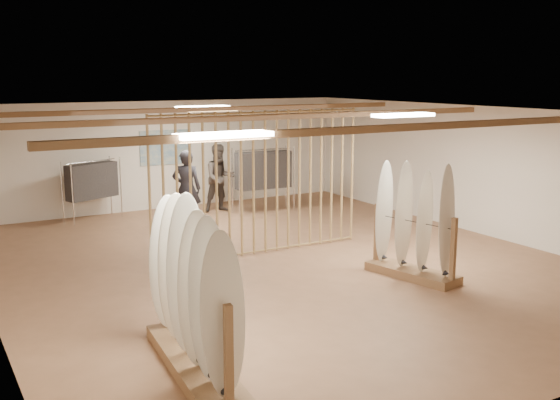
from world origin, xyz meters
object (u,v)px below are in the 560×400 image
rack_left (193,315)px  rack_right (413,240)px  clothing_rack_a (92,181)px  shopper_b (220,174)px  shopper_a (187,183)px  clothing_rack_b (263,170)px

rack_left → rack_right: 4.93m
rack_right → rack_left: bearing=-174.5°
rack_left → clothing_rack_a: 8.88m
rack_right → shopper_b: bearing=82.1°
clothing_rack_a → rack_left: bearing=-119.4°
rack_left → shopper_b: size_ratio=1.31×
shopper_a → clothing_rack_a: bearing=-16.8°
rack_right → clothing_rack_a: size_ratio=1.33×
clothing_rack_b → shopper_a: 2.42m
clothing_rack_b → shopper_b: 1.11m
clothing_rack_a → rack_right: bearing=-86.1°
rack_left → clothing_rack_b: bearing=61.9°
shopper_a → shopper_b: size_ratio=1.03×
clothing_rack_b → shopper_b: (-0.95, 0.57, -0.10)m
rack_right → shopper_a: 5.89m
rack_left → clothing_rack_a: size_ratio=1.73×
clothing_rack_b → clothing_rack_a: bearing=166.7°
rack_left → clothing_rack_b: 9.24m
clothing_rack_a → shopper_a: (1.72, -1.73, 0.04)m
clothing_rack_a → shopper_b: size_ratio=0.76×
rack_right → clothing_rack_a: bearing=104.1°
rack_left → rack_right: (4.69, 1.53, -0.03)m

